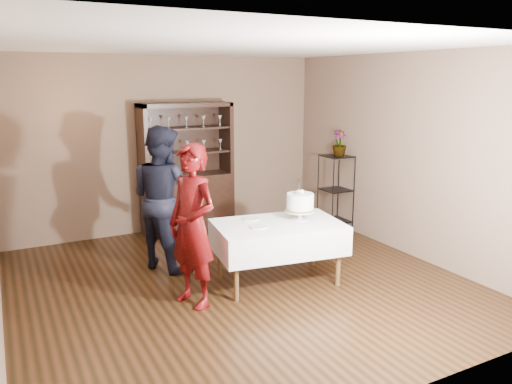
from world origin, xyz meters
The scene contains 13 objects.
floor centered at (0.00, 0.00, 0.00)m, with size 5.00×5.00×0.00m, color black.
ceiling centered at (0.00, 0.00, 2.70)m, with size 5.00×5.00×0.00m, color white.
back_wall centered at (0.00, 2.50, 1.35)m, with size 5.00×0.02×2.70m, color brown.
wall_right centered at (2.50, 0.00, 1.35)m, with size 0.02×5.00×2.70m, color brown.
china_hutch centered at (0.20, 2.25, 0.66)m, with size 1.40×0.48×2.00m.
plant_etagere centered at (2.28, 1.20, 0.65)m, with size 0.42×0.42×1.20m.
cake_table centered at (0.42, -0.19, 0.55)m, with size 1.57×1.10×0.72m.
woman centered at (-0.66, -0.28, 0.86)m, with size 0.63×0.41×1.73m, color #3E0508.
man centered at (-0.60, 0.93, 0.90)m, with size 0.88×0.68×1.80m, color black.
cake centered at (0.73, -0.17, 0.92)m, with size 0.40×0.40×0.49m.
plate_near centered at (0.14, -0.24, 0.73)m, with size 0.18×0.18×0.01m, color silver.
plate_far centered at (0.21, 0.09, 0.73)m, with size 0.20×0.20×0.01m, color silver.
potted_plant centered at (2.28, 1.15, 1.39)m, with size 0.22×0.22×0.40m, color #4A7035.
Camera 1 is at (-2.38, -4.97, 2.37)m, focal length 35.00 mm.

